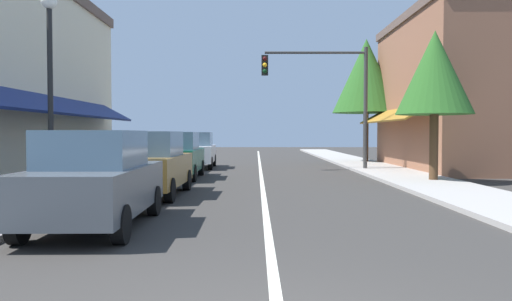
{
  "coord_description": "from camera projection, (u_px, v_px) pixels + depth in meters",
  "views": [
    {
      "loc": [
        -0.21,
        -3.67,
        1.72
      ],
      "look_at": [
        -0.2,
        15.1,
        1.07
      ],
      "focal_mm": 34.84,
      "sensor_mm": 36.0,
      "label": 1
    }
  ],
  "objects": [
    {
      "name": "lane_center_stripe",
      "position": [
        261.0,
        172.0,
        21.72
      ],
      "size": [
        0.14,
        52.0,
        0.01
      ],
      "primitive_type": "cube",
      "color": "silver",
      "rests_on": "ground"
    },
    {
      "name": "tree_right_near",
      "position": [
        434.0,
        73.0,
        17.02
      ],
      "size": [
        2.61,
        2.61,
        5.25
      ],
      "color": "#4C331E",
      "rests_on": "ground"
    },
    {
      "name": "sidewalk_left",
      "position": [
        135.0,
        171.0,
        21.71
      ],
      "size": [
        2.6,
        56.0,
        0.12
      ],
      "primitive_type": "cube",
      "color": "gray",
      "rests_on": "ground"
    },
    {
      "name": "tree_right_far",
      "position": [
        366.0,
        76.0,
        28.22
      ],
      "size": [
        3.82,
        3.82,
        7.09
      ],
      "color": "#4C331E",
      "rests_on": "ground"
    },
    {
      "name": "sidewalk_right",
      "position": [
        386.0,
        171.0,
        21.72
      ],
      "size": [
        2.6,
        56.0,
        0.12
      ],
      "primitive_type": "cube",
      "color": "#A39E99",
      "rests_on": "ground"
    },
    {
      "name": "parked_car_nearest_left",
      "position": [
        95.0,
        180.0,
        8.96
      ],
      "size": [
        1.84,
        4.13,
        1.77
      ],
      "rotation": [
        0.0,
        0.0,
        0.02
      ],
      "color": "#4C5156",
      "rests_on": "ground"
    },
    {
      "name": "parked_car_far_left",
      "position": [
        196.0,
        150.0,
        24.52
      ],
      "size": [
        1.86,
        4.14,
        1.77
      ],
      "rotation": [
        0.0,
        0.0,
        0.02
      ],
      "color": "silver",
      "rests_on": "ground"
    },
    {
      "name": "street_lamp_left_near",
      "position": [
        50.0,
        64.0,
        11.16
      ],
      "size": [
        0.36,
        0.36,
        4.87
      ],
      "color": "black",
      "rests_on": "ground"
    },
    {
      "name": "parked_car_third_left",
      "position": [
        176.0,
        155.0,
        18.84
      ],
      "size": [
        1.81,
        4.11,
        1.77
      ],
      "rotation": [
        0.0,
        0.0,
        0.01
      ],
      "color": "#0F4C33",
      "rests_on": "ground"
    },
    {
      "name": "traffic_signal_mast_arm",
      "position": [
        329.0,
        87.0,
        22.56
      ],
      "size": [
        4.85,
        0.5,
        5.64
      ],
      "color": "#333333",
      "rests_on": "ground"
    },
    {
      "name": "storefront_right_block",
      "position": [
        461.0,
        92.0,
        23.59
      ],
      "size": [
        6.81,
        10.2,
        7.38
      ],
      "color": "#8E5B42",
      "rests_on": "ground"
    },
    {
      "name": "ground_plane",
      "position": [
        261.0,
        173.0,
        21.72
      ],
      "size": [
        80.0,
        80.0,
        0.0
      ],
      "primitive_type": "plane",
      "color": "#33302D"
    },
    {
      "name": "parked_car_second_left",
      "position": [
        150.0,
        164.0,
        13.57
      ],
      "size": [
        1.84,
        4.13,
        1.77
      ],
      "rotation": [
        0.0,
        0.0,
        -0.02
      ],
      "color": "brown",
      "rests_on": "ground"
    }
  ]
}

